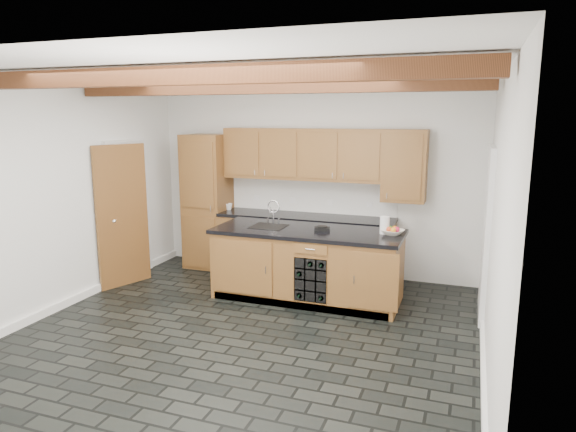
{
  "coord_description": "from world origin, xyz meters",
  "views": [
    {
      "loc": [
        2.27,
        -4.9,
        2.39
      ],
      "look_at": [
        0.21,
        0.8,
        1.2
      ],
      "focal_mm": 32.0,
      "sensor_mm": 36.0,
      "label": 1
    }
  ],
  "objects_px": {
    "island": "(308,264)",
    "kitchen_scale": "(322,228)",
    "fruit_bowl": "(393,232)",
    "paper_towel": "(385,225)"
  },
  "relations": [
    {
      "from": "island",
      "to": "kitchen_scale",
      "type": "distance_m",
      "value": 0.53
    },
    {
      "from": "fruit_bowl",
      "to": "paper_towel",
      "type": "xyz_separation_m",
      "value": [
        -0.11,
        0.02,
        0.08
      ]
    },
    {
      "from": "island",
      "to": "fruit_bowl",
      "type": "xyz_separation_m",
      "value": [
        1.07,
        0.1,
        0.5
      ]
    },
    {
      "from": "fruit_bowl",
      "to": "paper_towel",
      "type": "height_order",
      "value": "paper_towel"
    },
    {
      "from": "island",
      "to": "fruit_bowl",
      "type": "relative_size",
      "value": 9.1
    },
    {
      "from": "paper_towel",
      "to": "fruit_bowl",
      "type": "bearing_deg",
      "value": -12.09
    },
    {
      "from": "island",
      "to": "kitchen_scale",
      "type": "height_order",
      "value": "kitchen_scale"
    },
    {
      "from": "island",
      "to": "kitchen_scale",
      "type": "xyz_separation_m",
      "value": [
        0.19,
        0.02,
        0.49
      ]
    },
    {
      "from": "island",
      "to": "fruit_bowl",
      "type": "distance_m",
      "value": 1.19
    },
    {
      "from": "island",
      "to": "paper_towel",
      "type": "relative_size",
      "value": 11.34
    }
  ]
}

